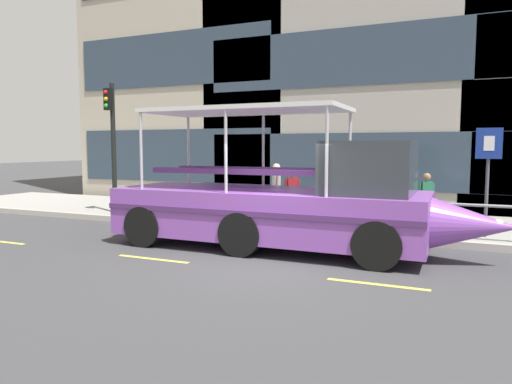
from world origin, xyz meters
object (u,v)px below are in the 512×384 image
at_px(parking_sign, 488,163).
at_px(duck_tour_boat, 289,204).
at_px(leaned_bicycle, 152,204).
at_px(pedestrian_mid_left, 292,190).
at_px(pedestrian_mid_right, 276,186).
at_px(pedestrian_near_bow, 426,195).
at_px(traffic_light_pole, 112,135).

distance_m(parking_sign, duck_tour_boat, 5.09).
bearing_deg(leaned_bicycle, pedestrian_mid_left, 4.63).
bearing_deg(duck_tour_boat, leaned_bicycle, 157.59).
bearing_deg(parking_sign, pedestrian_mid_right, 174.94).
distance_m(parking_sign, pedestrian_mid_right, 5.88).
height_order(pedestrian_near_bow, pedestrian_mid_right, pedestrian_mid_right).
bearing_deg(pedestrian_mid_left, traffic_light_pole, -176.89).
height_order(pedestrian_mid_left, pedestrian_mid_right, pedestrian_mid_right).
distance_m(parking_sign, leaned_bicycle, 10.05).
distance_m(leaned_bicycle, pedestrian_mid_left, 4.82).
height_order(duck_tour_boat, pedestrian_mid_right, duck_tour_boat).
distance_m(duck_tour_boat, pedestrian_near_bow, 4.34).
relative_size(pedestrian_mid_left, pedestrian_mid_right, 0.92).
xyz_separation_m(parking_sign, leaned_bicycle, (-9.94, -0.20, -1.47)).
bearing_deg(parking_sign, leaned_bicycle, -178.83).
distance_m(leaned_bicycle, pedestrian_mid_right, 4.25).
distance_m(parking_sign, pedestrian_mid_left, 5.25).
relative_size(leaned_bicycle, pedestrian_mid_right, 1.00).
distance_m(traffic_light_pole, leaned_bicycle, 2.78).
bearing_deg(leaned_bicycle, parking_sign, 1.17).
bearing_deg(pedestrian_mid_right, pedestrian_mid_left, -27.65).
bearing_deg(pedestrian_near_bow, duck_tour_boat, -131.21).
height_order(leaned_bicycle, pedestrian_near_bow, pedestrian_near_bow).
distance_m(parking_sign, pedestrian_near_bow, 1.88).
distance_m(traffic_light_pole, pedestrian_near_bow, 10.26).
relative_size(parking_sign, pedestrian_near_bow, 1.77).
xyz_separation_m(leaned_bicycle, pedestrian_near_bow, (8.48, 0.95, 0.55)).
bearing_deg(pedestrian_near_bow, pedestrian_mid_right, -176.90).
height_order(parking_sign, leaned_bicycle, parking_sign).
bearing_deg(duck_tour_boat, pedestrian_near_bow, 48.79).
xyz_separation_m(traffic_light_pole, pedestrian_near_bow, (10.08, 0.91, -1.72)).
distance_m(traffic_light_pole, pedestrian_mid_left, 6.59).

